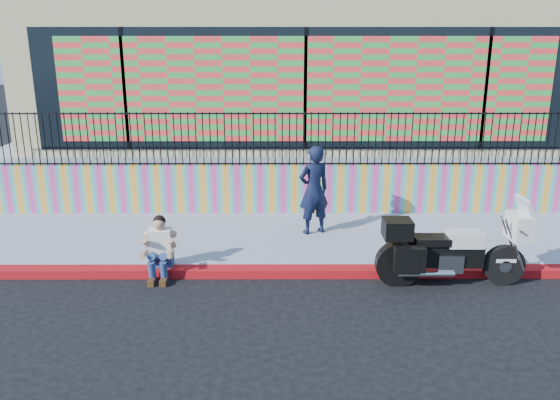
{
  "coord_description": "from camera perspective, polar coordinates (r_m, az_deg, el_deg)",
  "views": [
    {
      "loc": [
        -0.63,
        -8.76,
        3.91
      ],
      "look_at": [
        -0.6,
        1.2,
        1.03
      ],
      "focal_mm": 35.0,
      "sensor_mm": 36.0,
      "label": 1
    }
  ],
  "objects": [
    {
      "name": "ground",
      "position": [
        9.62,
        3.61,
        -7.88
      ],
      "size": [
        90.0,
        90.0,
        0.0
      ],
      "primitive_type": "plane",
      "color": "black",
      "rests_on": "ground"
    },
    {
      "name": "red_curb",
      "position": [
        9.59,
        3.62,
        -7.47
      ],
      "size": [
        16.0,
        0.3,
        0.15
      ],
      "primitive_type": "cube",
      "color": "maroon",
      "rests_on": "ground"
    },
    {
      "name": "sidewalk",
      "position": [
        11.12,
        3.08,
        -4.07
      ],
      "size": [
        16.0,
        3.0,
        0.15
      ],
      "primitive_type": "cube",
      "color": "#868FA1",
      "rests_on": "ground"
    },
    {
      "name": "mural_wall",
      "position": [
        12.45,
        2.72,
        1.18
      ],
      "size": [
        16.0,
        0.2,
        1.1
      ],
      "primitive_type": "cube",
      "color": "#DA3990",
      "rests_on": "sidewalk"
    },
    {
      "name": "metal_fence",
      "position": [
        12.21,
        2.79,
        6.4
      ],
      "size": [
        15.8,
        0.04,
        1.2
      ],
      "primitive_type": null,
      "color": "black",
      "rests_on": "mural_wall"
    },
    {
      "name": "elevated_platform",
      "position": [
        17.44,
        1.9,
        5.27
      ],
      "size": [
        16.0,
        10.0,
        1.25
      ],
      "primitive_type": "cube",
      "color": "#868FA1",
      "rests_on": "ground"
    },
    {
      "name": "storefront_building",
      "position": [
        16.92,
        2.01,
        13.89
      ],
      "size": [
        14.0,
        8.06,
        4.0
      ],
      "color": "#CAB486",
      "rests_on": "elevated_platform"
    },
    {
      "name": "police_motorcycle",
      "position": [
        9.46,
        17.31,
        -4.86
      ],
      "size": [
        2.45,
        0.81,
        1.52
      ],
      "color": "black",
      "rests_on": "ground"
    },
    {
      "name": "police_officer",
      "position": [
        10.99,
        3.55,
        1.05
      ],
      "size": [
        0.78,
        0.66,
        1.81
      ],
      "primitive_type": "imported",
      "rotation": [
        0.0,
        0.0,
        3.55
      ],
      "color": "black",
      "rests_on": "sidewalk"
    },
    {
      "name": "seated_man",
      "position": [
        9.56,
        -12.48,
        -5.49
      ],
      "size": [
        0.54,
        0.71,
        1.06
      ],
      "color": "navy",
      "rests_on": "ground"
    }
  ]
}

